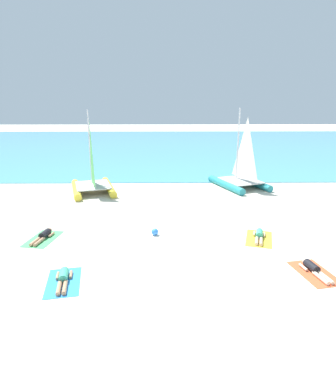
% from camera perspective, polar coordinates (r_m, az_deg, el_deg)
% --- Properties ---
extents(ground_plane, '(120.00, 120.00, 0.00)m').
position_cam_1_polar(ground_plane, '(22.22, -0.15, 0.21)').
color(ground_plane, beige).
extents(ocean_water, '(120.00, 40.00, 0.05)m').
position_cam_1_polar(ocean_water, '(43.91, -0.46, 7.99)').
color(ocean_water, '#4C9EB7').
rests_on(ocean_water, ground).
extents(sailboat_teal, '(3.95, 4.80, 5.39)m').
position_cam_1_polar(sailboat_teal, '(23.52, 12.39, 2.73)').
color(sailboat_teal, teal).
rests_on(sailboat_teal, ground).
extents(sailboat_yellow, '(3.67, 4.65, 5.31)m').
position_cam_1_polar(sailboat_yellow, '(22.27, -12.89, 1.94)').
color(sailboat_yellow, yellow).
rests_on(sailboat_yellow, ground).
extents(towel_leftmost, '(1.40, 2.06, 0.01)m').
position_cam_1_polar(towel_leftmost, '(15.72, -20.78, -7.57)').
color(towel_leftmost, '#4CB266').
rests_on(towel_leftmost, ground).
extents(sunbather_leftmost, '(0.66, 1.57, 0.30)m').
position_cam_1_polar(sunbather_leftmost, '(15.72, -20.71, -7.06)').
color(sunbather_leftmost, black).
rests_on(sunbather_leftmost, towel_leftmost).
extents(towel_center_left, '(1.44, 2.07, 0.01)m').
position_cam_1_polar(towel_center_left, '(12.06, -17.60, -14.62)').
color(towel_center_left, '#338CD8').
rests_on(towel_center_left, ground).
extents(sunbather_center_left, '(0.69, 1.56, 0.30)m').
position_cam_1_polar(sunbather_center_left, '(12.05, -17.62, -13.94)').
color(sunbather_center_left, '#3FB28C').
rests_on(sunbather_center_left, towel_center_left).
extents(towel_center_right, '(1.60, 2.14, 0.01)m').
position_cam_1_polar(towel_center_right, '(15.28, 15.44, -7.75)').
color(towel_center_right, yellow).
rests_on(towel_center_right, ground).
extents(sunbather_center_right, '(0.82, 1.54, 0.30)m').
position_cam_1_polar(sunbather_center_right, '(15.30, 15.48, -7.22)').
color(sunbather_center_right, '#3FB28C').
rests_on(sunbather_center_right, towel_center_right).
extents(towel_rightmost, '(1.44, 2.07, 0.01)m').
position_cam_1_polar(towel_rightmost, '(13.13, 23.98, -12.65)').
color(towel_rightmost, '#EA5933').
rests_on(towel_rightmost, ground).
extents(sunbather_rightmost, '(0.69, 1.56, 0.30)m').
position_cam_1_polar(sunbather_rightmost, '(13.12, 23.87, -12.04)').
color(sunbather_rightmost, black).
rests_on(sunbather_rightmost, towel_rightmost).
extents(beach_ball, '(0.32, 0.32, 0.32)m').
position_cam_1_polar(beach_ball, '(15.07, -2.27, -6.89)').
color(beach_ball, '#337FE5').
rests_on(beach_ball, ground).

